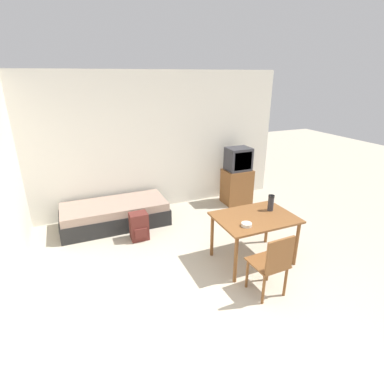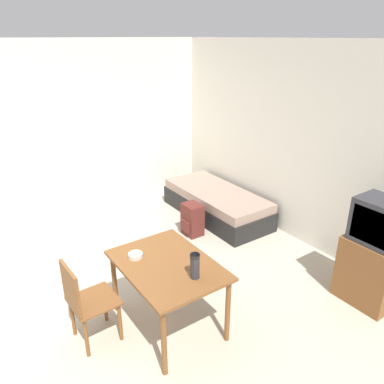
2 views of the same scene
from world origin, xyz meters
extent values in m
plane|color=#B2A893|center=(0.00, 0.00, 0.00)|extent=(20.00, 20.00, 0.00)
cube|color=silver|center=(0.00, 3.62, 1.35)|extent=(5.56, 0.06, 2.70)
cube|color=black|center=(-0.85, 3.09, 0.15)|extent=(1.90, 0.84, 0.30)
cube|color=gray|center=(-0.85, 3.09, 0.37)|extent=(1.85, 0.81, 0.14)
cube|color=brown|center=(1.75, 3.14, 0.37)|extent=(0.58, 0.44, 0.74)
cube|color=#2D2D33|center=(1.75, 3.14, 0.97)|extent=(0.49, 0.39, 0.47)
cube|color=black|center=(1.75, 2.95, 0.97)|extent=(0.40, 0.01, 0.37)
cube|color=brown|center=(0.84, 1.15, 0.71)|extent=(1.13, 0.81, 0.03)
cylinder|color=brown|center=(0.34, 0.80, 0.35)|extent=(0.05, 0.05, 0.69)
cylinder|color=brown|center=(1.34, 0.80, 0.35)|extent=(0.05, 0.05, 0.69)
cylinder|color=brown|center=(0.34, 1.49, 0.35)|extent=(0.05, 0.05, 0.69)
cylinder|color=brown|center=(1.34, 1.49, 0.35)|extent=(0.05, 0.05, 0.69)
cube|color=brown|center=(0.60, 0.48, 0.43)|extent=(0.43, 0.43, 0.02)
cube|color=brown|center=(0.60, 0.29, 0.66)|extent=(0.38, 0.05, 0.43)
cylinder|color=brown|center=(0.76, 0.66, 0.21)|extent=(0.04, 0.04, 0.42)
cylinder|color=brown|center=(0.42, 0.64, 0.21)|extent=(0.04, 0.04, 0.42)
cylinder|color=brown|center=(0.77, 0.32, 0.21)|extent=(0.04, 0.04, 0.42)
cylinder|color=brown|center=(0.44, 0.31, 0.21)|extent=(0.04, 0.04, 0.42)
cylinder|color=#2D2D33|center=(1.17, 1.24, 0.84)|extent=(0.09, 0.09, 0.24)
cylinder|color=black|center=(1.17, 1.24, 0.95)|extent=(0.09, 0.09, 0.03)
cylinder|color=beige|center=(0.57, 0.95, 0.74)|extent=(0.14, 0.14, 0.05)
cube|color=#56231E|center=(-0.57, 2.42, 0.24)|extent=(0.29, 0.23, 0.48)
cube|color=#56231E|center=(-0.57, 2.29, 0.17)|extent=(0.20, 0.03, 0.17)
camera|label=1|loc=(-1.49, -2.04, 2.61)|focal=28.00mm
camera|label=2|loc=(3.45, -0.37, 2.73)|focal=35.00mm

